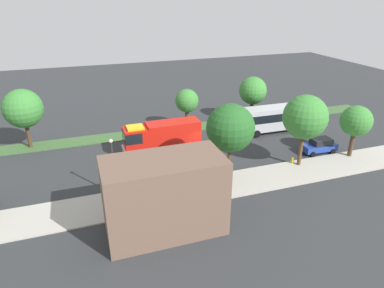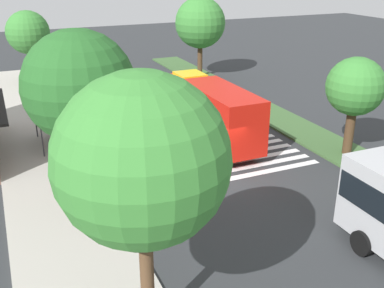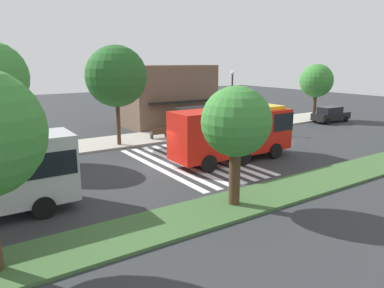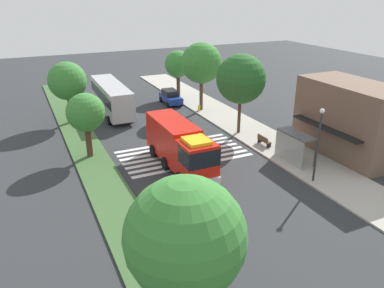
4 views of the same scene
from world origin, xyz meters
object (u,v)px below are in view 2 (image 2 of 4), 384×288
at_px(fire_truck, 209,108).
at_px(median_tree_west, 355,87).
at_px(parked_car_mid, 58,71).
at_px(sidewalk_tree_east, 28,33).
at_px(sidewalk_tree_center, 79,86).
at_px(street_lamp, 55,75).
at_px(bench_near_shelter, 67,161).
at_px(median_tree_center, 200,23).
at_px(bus_stop_shelter, 54,116).
at_px(sidewalk_tree_west, 142,161).

distance_m(fire_truck, median_tree_west, 8.56).
relative_size(parked_car_mid, sidewalk_tree_east, 0.76).
relative_size(sidewalk_tree_center, median_tree_west, 1.41).
relative_size(parked_car_mid, street_lamp, 0.84).
xyz_separation_m(parked_car_mid, bench_near_shelter, (-20.65, 2.55, -0.32)).
xyz_separation_m(median_tree_west, median_tree_center, (20.59, 0.00, 1.08)).
height_order(fire_truck, street_lamp, street_lamp).
xyz_separation_m(bench_near_shelter, street_lamp, (7.59, -0.75, 2.96)).
bearing_deg(parked_car_mid, median_tree_center, -107.79).
bearing_deg(street_lamp, sidewalk_tree_east, 1.77).
relative_size(street_lamp, sidewalk_tree_east, 0.90).
bearing_deg(sidewalk_tree_east, fire_truck, -156.07).
distance_m(bus_stop_shelter, median_tree_west, 17.46).
xyz_separation_m(bus_stop_shelter, bench_near_shelter, (-4.00, 0.02, -1.30)).
bearing_deg(sidewalk_tree_center, sidewalk_tree_west, 180.00).
height_order(street_lamp, sidewalk_tree_west, sidewalk_tree_west).
bearing_deg(street_lamp, fire_truck, -128.05).
xyz_separation_m(sidewalk_tree_east, median_tree_west, (-24.82, -14.89, -0.50)).
height_order(parked_car_mid, sidewalk_tree_center, sidewalk_tree_center).
bearing_deg(sidewalk_tree_center, parked_car_mid, -5.11).
xyz_separation_m(street_lamp, median_tree_west, (-11.86, -14.49, 0.51)).
bearing_deg(bench_near_shelter, bus_stop_shelter, -0.29).
bearing_deg(median_tree_center, sidewalk_tree_west, 152.74).
distance_m(median_tree_west, median_tree_center, 20.61).
relative_size(bus_stop_shelter, bench_near_shelter, 2.19).
bearing_deg(sidewalk_tree_east, sidewalk_tree_center, 180.00).
distance_m(fire_truck, bus_stop_shelter, 9.36).
height_order(sidewalk_tree_center, median_tree_west, sidewalk_tree_center).
height_order(bus_stop_shelter, sidewalk_tree_west, sidewalk_tree_west).
bearing_deg(sidewalk_tree_center, median_tree_west, -91.33).
distance_m(fire_truck, bench_near_shelter, 9.15).
distance_m(sidewalk_tree_west, median_tree_center, 32.52).
bearing_deg(fire_truck, street_lamp, 51.63).
distance_m(fire_truck, parked_car_mid, 20.53).
distance_m(bench_near_shelter, sidewalk_tree_west, 13.61).
distance_m(street_lamp, sidewalk_tree_east, 13.00).
bearing_deg(median_tree_west, sidewalk_tree_west, 119.18).
height_order(bench_near_shelter, sidewalk_tree_west, sidewalk_tree_west).
height_order(bench_near_shelter, sidewalk_tree_east, sidewalk_tree_east).
bearing_deg(bench_near_shelter, median_tree_west, -105.65).
relative_size(bench_near_shelter, sidewalk_tree_west, 0.20).
bearing_deg(median_tree_west, sidewalk_tree_east, 30.97).
bearing_deg(sidewalk_tree_east, street_lamp, -178.23).
xyz_separation_m(sidewalk_tree_west, sidewalk_tree_east, (33.14, -0.00, -1.18)).
relative_size(sidewalk_tree_east, median_tree_west, 1.14).
bearing_deg(sidewalk_tree_west, bench_near_shelter, 1.59).
bearing_deg(median_tree_center, sidewalk_tree_east, 74.13).
bearing_deg(sidewalk_tree_east, bench_near_shelter, 179.03).
distance_m(fire_truck, street_lamp, 10.51).
bearing_deg(sidewalk_tree_center, street_lamp, -1.99).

